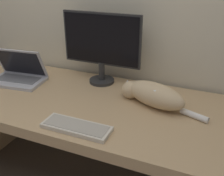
{
  "coord_description": "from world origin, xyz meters",
  "views": [
    {
      "loc": [
        0.75,
        -0.8,
        1.42
      ],
      "look_at": [
        0.26,
        0.34,
        0.83
      ],
      "focal_mm": 42.0,
      "sensor_mm": 36.0,
      "label": 1
    }
  ],
  "objects_px": {
    "laptop": "(18,75)",
    "monitor": "(101,45)",
    "external_keyboard": "(76,127)",
    "cat": "(153,94)"
  },
  "relations": [
    {
      "from": "monitor",
      "to": "cat",
      "type": "height_order",
      "value": "monitor"
    },
    {
      "from": "laptop",
      "to": "external_keyboard",
      "type": "height_order",
      "value": "laptop"
    },
    {
      "from": "external_keyboard",
      "to": "monitor",
      "type": "bearing_deg",
      "value": 102.1
    },
    {
      "from": "laptop",
      "to": "cat",
      "type": "distance_m",
      "value": 0.91
    },
    {
      "from": "laptop",
      "to": "monitor",
      "type": "bearing_deg",
      "value": 14.95
    },
    {
      "from": "monitor",
      "to": "cat",
      "type": "distance_m",
      "value": 0.47
    },
    {
      "from": "monitor",
      "to": "external_keyboard",
      "type": "xyz_separation_m",
      "value": [
        0.12,
        -0.55,
        -0.24
      ]
    },
    {
      "from": "laptop",
      "to": "external_keyboard",
      "type": "distance_m",
      "value": 0.73
    },
    {
      "from": "external_keyboard",
      "to": "cat",
      "type": "height_order",
      "value": "cat"
    },
    {
      "from": "laptop",
      "to": "cat",
      "type": "bearing_deg",
      "value": -4.75
    }
  ]
}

